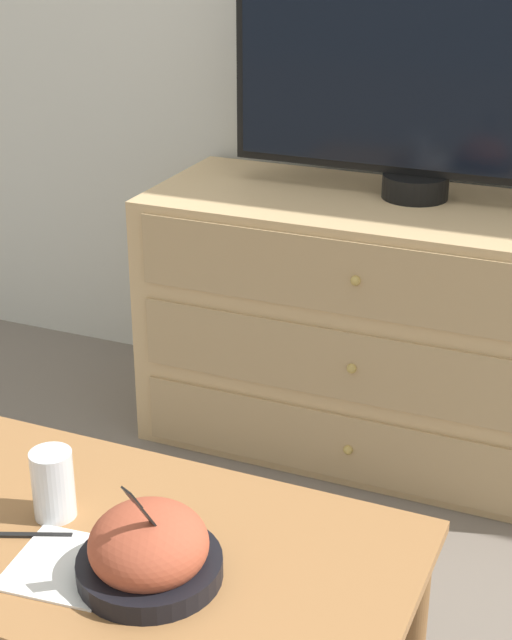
{
  "coord_description": "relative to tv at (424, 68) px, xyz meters",
  "views": [
    {
      "loc": [
        0.47,
        -2.5,
        1.36
      ],
      "look_at": [
        -0.1,
        -1.14,
        0.71
      ],
      "focal_mm": 55.0,
      "sensor_mm": 36.0,
      "label": 1
    }
  ],
  "objects": [
    {
      "name": "ground_plane",
      "position": [
        0.07,
        0.2,
        -0.98
      ],
      "size": [
        12.0,
        12.0,
        0.0
      ],
      "primitive_type": "plane",
      "color": "#70665B"
    },
    {
      "name": "tv",
      "position": [
        0.0,
        0.0,
        0.0
      ],
      "size": [
        0.94,
        0.16,
        0.6
      ],
      "color": "black",
      "rests_on": "dresser"
    },
    {
      "name": "drink_cup",
      "position": [
        -0.27,
        -1.2,
        -0.5
      ],
      "size": [
        0.07,
        0.07,
        0.12
      ],
      "color": "white",
      "rests_on": "coffee_table"
    },
    {
      "name": "knife",
      "position": [
        -0.31,
        -1.28,
        -0.55
      ],
      "size": [
        0.19,
        0.08,
        0.01
      ],
      "color": "black",
      "rests_on": "coffee_table"
    },
    {
      "name": "coffee_table",
      "position": [
        -0.19,
        -1.22,
        -0.61
      ],
      "size": [
        1.03,
        0.51,
        0.43
      ],
      "color": "#9E6B3D",
      "rests_on": "ground_plane"
    },
    {
      "name": "dresser",
      "position": [
        -0.05,
        -0.07,
        -0.65
      ],
      "size": [
        1.19,
        0.5,
        0.67
      ],
      "color": "tan",
      "rests_on": "ground_plane"
    },
    {
      "name": "takeout_bowl",
      "position": [
        -0.06,
        -1.28,
        -0.51
      ],
      "size": [
        0.22,
        0.22,
        0.19
      ],
      "color": "black",
      "rests_on": "coffee_table"
    },
    {
      "name": "napkin",
      "position": [
        -0.18,
        -1.31,
        -0.55
      ],
      "size": [
        0.18,
        0.18,
        0.0
      ],
      "color": "white",
      "rests_on": "coffee_table"
    }
  ]
}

